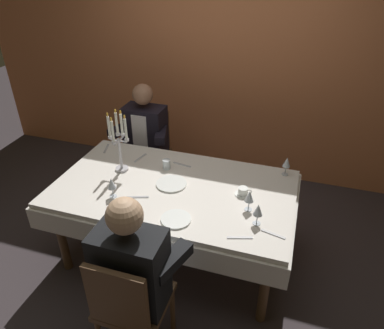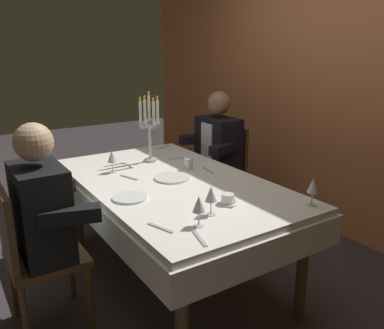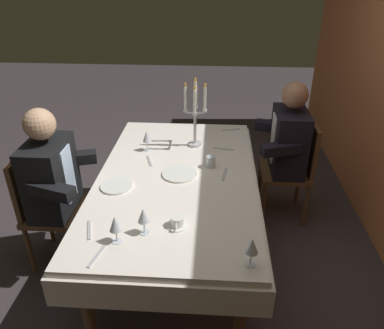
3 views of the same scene
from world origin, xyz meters
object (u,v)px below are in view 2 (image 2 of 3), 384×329
object	(u,v)px
dinner_plate_0	(172,178)
wine_glass_0	(112,157)
wine_glass_3	(211,195)
coffee_cup_0	(228,199)
wine_glass_2	(313,187)
seated_diner_0	(219,146)
dining_table	(172,196)
dinner_plate_1	(130,197)
water_tumbler_0	(189,164)
seated_diner_1	(40,211)
candelabra	(150,129)
wine_glass_1	(199,205)

from	to	relation	value
dinner_plate_0	wine_glass_0	size ratio (longest dim) A/B	1.51
wine_glass_3	coffee_cup_0	xyz separation A→B (m)	(-0.07, 0.17, -0.09)
wine_glass_0	wine_glass_2	distance (m)	1.42
dinner_plate_0	wine_glass_2	distance (m)	0.97
wine_glass_3	seated_diner_0	distance (m)	1.62
wine_glass_2	seated_diner_0	size ratio (longest dim) A/B	0.13
dining_table	dinner_plate_1	distance (m)	0.44
water_tumbler_0	coffee_cup_0	bearing A→B (deg)	-14.13
dining_table	wine_glass_2	distance (m)	0.98
dinner_plate_0	wine_glass_2	bearing A→B (deg)	26.87
wine_glass_2	seated_diner_1	distance (m)	1.55
candelabra	wine_glass_1	xyz separation A→B (m)	(1.21, -0.35, -0.15)
wine_glass_2	water_tumbler_0	world-z (taller)	wine_glass_2
water_tumbler_0	wine_glass_1	bearing A→B (deg)	-29.59
wine_glass_1	water_tumbler_0	world-z (taller)	wine_glass_1
dinner_plate_1	wine_glass_0	world-z (taller)	wine_glass_0
water_tumbler_0	coffee_cup_0	distance (m)	0.72
wine_glass_1	seated_diner_0	xyz separation A→B (m)	(-1.35, 1.13, -0.12)
dinner_plate_0	wine_glass_0	world-z (taller)	wine_glass_0
dinner_plate_1	wine_glass_1	world-z (taller)	wine_glass_1
dinner_plate_0	dinner_plate_1	bearing A→B (deg)	-65.26
seated_diner_0	seated_diner_1	bearing A→B (deg)	-68.43
wine_glass_0	wine_glass_1	world-z (taller)	same
dinner_plate_0	candelabra	bearing A→B (deg)	170.54
seated_diner_0	seated_diner_1	xyz separation A→B (m)	(0.70, -1.77, 0.00)
dinner_plate_1	candelabra	bearing A→B (deg)	144.10
coffee_cup_0	seated_diner_1	size ratio (longest dim) A/B	0.11
water_tumbler_0	seated_diner_1	distance (m)	1.14
dinner_plate_1	coffee_cup_0	distance (m)	0.59
dinner_plate_0	dinner_plate_1	distance (m)	0.45
dining_table	dinner_plate_0	bearing A→B (deg)	139.71
dinner_plate_1	seated_diner_1	size ratio (longest dim) A/B	0.17
dining_table	dinner_plate_0	world-z (taller)	dinner_plate_0
wine_glass_2	seated_diner_1	size ratio (longest dim) A/B	0.13
candelabra	wine_glass_0	size ratio (longest dim) A/B	3.41
dinner_plate_1	coffee_cup_0	bearing A→B (deg)	48.90
dining_table	seated_diner_1	distance (m)	0.90
water_tumbler_0	wine_glass_3	bearing A→B (deg)	-24.40
wine_glass_0	wine_glass_2	bearing A→B (deg)	30.62
coffee_cup_0	wine_glass_2	bearing A→B (deg)	54.37
dinner_plate_1	water_tumbler_0	distance (m)	0.70
water_tumbler_0	coffee_cup_0	size ratio (longest dim) A/B	0.65
candelabra	wine_glass_0	distance (m)	0.42
wine_glass_0	water_tumbler_0	xyz separation A→B (m)	(0.24, 0.51, -0.07)
dining_table	wine_glass_0	bearing A→B (deg)	-145.37
dinner_plate_0	dinner_plate_1	xyz separation A→B (m)	(0.19, -0.40, 0.00)
water_tumbler_0	seated_diner_1	bearing A→B (deg)	-79.44
wine_glass_1	wine_glass_3	bearing A→B (deg)	121.39
candelabra	wine_glass_2	world-z (taller)	candelabra
wine_glass_3	water_tumbler_0	size ratio (longest dim) A/B	1.92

